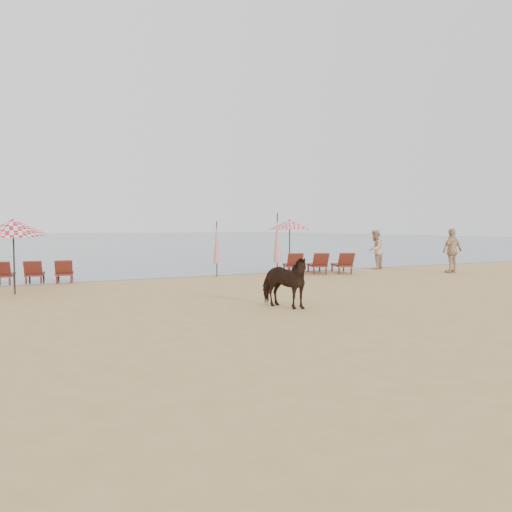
# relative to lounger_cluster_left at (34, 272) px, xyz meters

# --- Properties ---
(ground) EXTENTS (120.00, 120.00, 0.00)m
(ground) POSITION_rel_lounger_cluster_left_xyz_m (5.99, -10.46, -0.39)
(ground) COLOR tan
(ground) RESTS_ON ground
(sea) EXTENTS (160.00, 140.00, 0.06)m
(sea) POSITION_rel_lounger_cluster_left_xyz_m (5.99, 69.54, -0.39)
(sea) COLOR #51606B
(sea) RESTS_ON ground
(lounger_cluster_left) EXTENTS (2.75, 1.87, 0.56)m
(lounger_cluster_left) POSITION_rel_lounger_cluster_left_xyz_m (0.00, 0.00, 0.00)
(lounger_cluster_left) COLOR maroon
(lounger_cluster_left) RESTS_ON ground
(lounger_cluster_right) EXTENTS (3.21, 2.57, 0.62)m
(lounger_cluster_right) POSITION_rel_lounger_cluster_left_xyz_m (11.00, -1.50, 0.04)
(lounger_cluster_right) COLOR maroon
(lounger_cluster_right) RESTS_ON ground
(umbrella_open_left_b) EXTENTS (1.82, 1.85, 2.32)m
(umbrella_open_left_b) POSITION_rel_lounger_cluster_left_xyz_m (-0.70, -2.81, 1.61)
(umbrella_open_left_b) COLOR black
(umbrella_open_left_b) RESTS_ON ground
(umbrella_open_right) EXTENTS (1.90, 1.90, 2.32)m
(umbrella_open_right) POSITION_rel_lounger_cluster_left_xyz_m (10.32, -0.28, 1.70)
(umbrella_open_right) COLOR black
(umbrella_open_right) RESTS_ON ground
(umbrella_closed_left) EXTENTS (0.27, 0.27, 2.22)m
(umbrella_closed_left) POSITION_rel_lounger_cluster_left_xyz_m (6.66, -0.71, 0.98)
(umbrella_closed_left) COLOR black
(umbrella_closed_left) RESTS_ON ground
(umbrella_closed_right) EXTENTS (0.31, 0.31, 2.52)m
(umbrella_closed_right) POSITION_rel_lounger_cluster_left_xyz_m (8.53, -2.31, 1.16)
(umbrella_closed_right) COLOR black
(umbrella_closed_right) RESTS_ON ground
(cow) EXTENTS (1.23, 1.67, 1.29)m
(cow) POSITION_rel_lounger_cluster_left_xyz_m (5.15, -8.58, 0.25)
(cow) COLOR black
(cow) RESTS_ON ground
(beachgoer_right_a) EXTENTS (1.13, 1.05, 1.85)m
(beachgoer_right_a) POSITION_rel_lounger_cluster_left_xyz_m (14.69, -0.83, 0.53)
(beachgoer_right_a) COLOR tan
(beachgoer_right_a) RESTS_ON ground
(beachgoer_right_b) EXTENTS (1.17, 0.56, 1.93)m
(beachgoer_right_b) POSITION_rel_lounger_cluster_left_xyz_m (16.37, -3.86, 0.58)
(beachgoer_right_b) COLOR tan
(beachgoer_right_b) RESTS_ON ground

